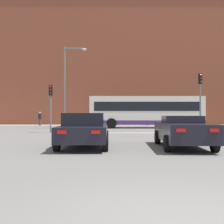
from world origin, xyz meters
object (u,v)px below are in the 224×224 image
(car_roadster_right, at_px, (183,131))
(pedestrian_walking_west, at_px, (121,117))
(traffic_light_near_right, at_px, (201,93))
(pedestrian_waiting, at_px, (148,118))
(street_lamp_junction, at_px, (69,79))
(bus_crossing_lead, at_px, (146,111))
(car_saloon_left, at_px, (84,130))
(pedestrian_walking_east, at_px, (40,117))
(traffic_light_near_left, at_px, (51,100))

(car_roadster_right, xyz_separation_m, pedestrian_walking_west, (-1.84, 24.16, 0.31))
(traffic_light_near_right, relative_size, pedestrian_walking_west, 2.61)
(pedestrian_waiting, xyz_separation_m, pedestrian_walking_west, (-3.28, 1.18, 0.06))
(traffic_light_near_right, xyz_separation_m, pedestrian_walking_west, (-5.64, 14.53, -2.00))
(street_lamp_junction, distance_m, pedestrian_walking_west, 10.88)
(bus_crossing_lead, distance_m, street_lamp_junction, 8.40)
(pedestrian_walking_west, bearing_deg, car_saloon_left, 28.91)
(traffic_light_near_right, xyz_separation_m, pedestrian_walking_east, (-15.60, 12.87, -2.04))
(traffic_light_near_left, relative_size, pedestrian_waiting, 2.20)
(bus_crossing_lead, distance_m, pedestrian_walking_east, 13.66)
(car_roadster_right, xyz_separation_m, pedestrian_walking_east, (-11.81, 22.50, 0.27))
(bus_crossing_lead, distance_m, pedestrian_walking_west, 8.00)
(bus_crossing_lead, bearing_deg, traffic_light_near_left, -48.92)
(street_lamp_junction, xyz_separation_m, pedestrian_waiting, (8.70, 7.46, -3.86))
(car_saloon_left, bearing_deg, pedestrian_waiting, 75.61)
(car_roadster_right, xyz_separation_m, pedestrian_waiting, (1.44, 22.98, 0.25))
(pedestrian_walking_west, bearing_deg, traffic_light_near_left, 12.89)
(pedestrian_walking_east, bearing_deg, traffic_light_near_left, -42.28)
(car_roadster_right, bearing_deg, traffic_light_near_left, 130.63)
(street_lamp_junction, bearing_deg, traffic_light_near_right, -28.04)
(traffic_light_near_right, relative_size, pedestrian_walking_east, 2.70)
(car_roadster_right, relative_size, pedestrian_walking_west, 2.63)
(car_saloon_left, relative_size, traffic_light_near_right, 0.95)
(pedestrian_walking_east, bearing_deg, car_saloon_left, -41.12)
(car_saloon_left, distance_m, bus_crossing_lead, 17.09)
(pedestrian_waiting, xyz_separation_m, pedestrian_walking_east, (-13.24, -0.48, 0.02))
(pedestrian_waiting, bearing_deg, car_roadster_right, -138.95)
(traffic_light_near_right, bearing_deg, bus_crossing_lead, 115.75)
(car_roadster_right, distance_m, street_lamp_junction, 17.62)
(car_saloon_left, relative_size, traffic_light_near_left, 1.19)
(pedestrian_walking_east, xyz_separation_m, pedestrian_walking_west, (9.96, 1.66, 0.04))
(bus_crossing_lead, relative_size, traffic_light_near_left, 3.12)
(traffic_light_near_right, xyz_separation_m, pedestrian_waiting, (-2.35, 13.35, -2.05))
(pedestrian_walking_west, bearing_deg, pedestrian_waiting, 104.65)
(traffic_light_near_left, xyz_separation_m, pedestrian_walking_east, (-4.16, 13.04, -1.49))
(street_lamp_junction, xyz_separation_m, pedestrian_walking_west, (5.42, 8.64, -3.80))
(traffic_light_near_right, bearing_deg, pedestrian_walking_west, 111.20)
(traffic_light_near_right, bearing_deg, traffic_light_near_left, -179.11)
(car_saloon_left, height_order, traffic_light_near_left, traffic_light_near_left)
(car_roadster_right, height_order, pedestrian_walking_west, pedestrian_walking_west)
(bus_crossing_lead, bearing_deg, traffic_light_near_right, 25.75)
(bus_crossing_lead, bearing_deg, pedestrian_waiting, 171.41)
(pedestrian_waiting, relative_size, pedestrian_walking_east, 0.99)
(pedestrian_walking_east, bearing_deg, pedestrian_walking_west, 39.51)
(bus_crossing_lead, xyz_separation_m, pedestrian_walking_west, (-2.31, 7.63, -0.67))
(pedestrian_walking_east, bearing_deg, bus_crossing_lead, 4.10)
(car_saloon_left, bearing_deg, pedestrian_walking_east, 108.22)
(traffic_light_near_left, bearing_deg, traffic_light_near_right, 0.89)
(car_saloon_left, xyz_separation_m, traffic_light_near_left, (-3.48, 9.35, 1.72))
(street_lamp_junction, bearing_deg, bus_crossing_lead, 7.43)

